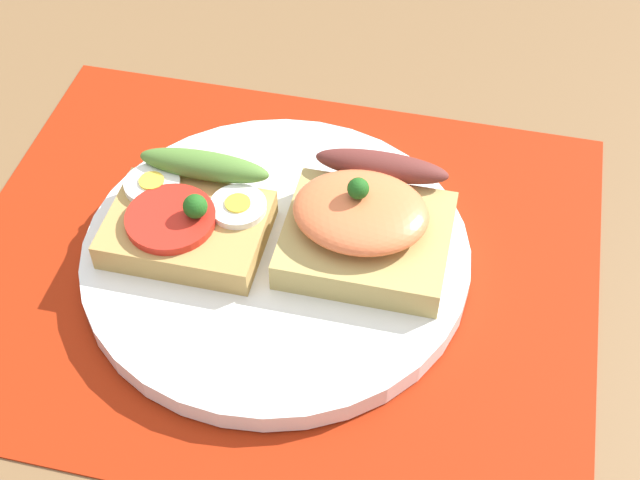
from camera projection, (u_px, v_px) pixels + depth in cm
name	position (u px, v px, depth cm)	size (l,w,h in cm)	color
ground_plane	(278.00, 280.00, 61.61)	(120.00, 90.00, 3.20)	brown
placemat	(277.00, 264.00, 60.30)	(42.71, 34.86, 0.30)	#9E220A
plate	(276.00, 255.00, 59.61)	(25.83, 25.83, 1.54)	white
sandwich_egg_tomato	(189.00, 216.00, 58.86)	(10.36, 9.13, 4.18)	tan
sandwich_salmon	(366.00, 222.00, 57.72)	(10.70, 10.65, 5.75)	tan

